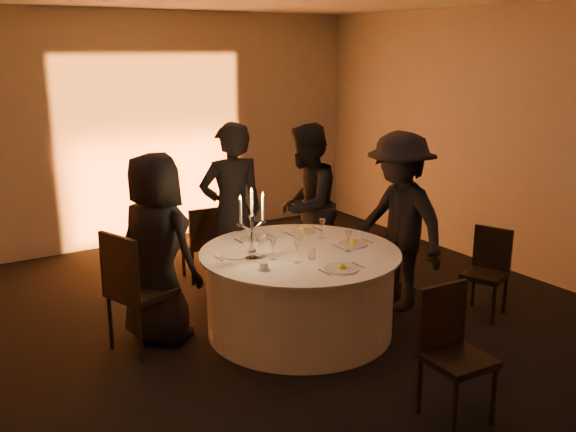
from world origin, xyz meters
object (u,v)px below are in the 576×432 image
chair_left (133,285)px  guest_left (157,249)px  chair_back_left (203,240)px  coffee_cup (264,267)px  chair_right (488,267)px  candelabra (252,235)px  guest_back_right (306,206)px  chair_back_right (304,234)px  guest_back_left (232,213)px  guest_right (399,222)px  chair_front (451,345)px  banquet_table (300,291)px

chair_left → guest_left: bearing=-85.0°
chair_back_left → coffee_cup: 2.00m
chair_right → candelabra: size_ratio=1.34×
guest_back_right → chair_back_left: bearing=-74.1°
chair_back_left → chair_back_right: chair_back_right is taller
guest_back_left → chair_back_right: bearing=-164.8°
guest_right → chair_front: bearing=-32.8°
chair_front → guest_back_right: bearing=80.8°
chair_back_right → guest_left: guest_left is taller
chair_right → banquet_table: bearing=-130.5°
guest_left → guest_right: guest_right is taller
coffee_cup → guest_back_left: bearing=73.2°
chair_back_right → coffee_cup: bearing=13.3°
chair_back_right → candelabra: (-1.32, -1.16, 0.49)m
candelabra → chair_back_left: bearing=79.5°
chair_front → candelabra: size_ratio=1.49×
chair_left → chair_back_right: size_ratio=1.18×
chair_right → guest_back_left: bearing=-152.3°
guest_back_left → coffee_cup: 1.36m
chair_front → guest_left: bearing=122.8°
chair_left → guest_right: size_ratio=0.60×
chair_left → guest_back_left: (1.27, 0.62, 0.31)m
chair_left → guest_back_right: guest_back_right is taller
candelabra → chair_left: bearing=156.6°
chair_left → guest_back_right: (2.15, 0.57, 0.28)m
candelabra → chair_back_right: bearing=41.2°
guest_back_left → guest_back_right: size_ratio=1.04×
chair_right → chair_front: 1.97m
chair_right → chair_front: (-1.65, -1.08, 0.06)m
guest_right → guest_back_right: bearing=-159.9°
guest_back_right → coffee_cup: bearing=7.9°
chair_back_left → guest_back_right: bearing=147.8°
chair_left → chair_right: 3.35m
guest_back_right → guest_left: bearing=-23.1°
guest_back_left → guest_right: size_ratio=1.04×
coffee_cup → candelabra: 0.34m
coffee_cup → chair_right: bearing=-9.2°
chair_back_left → candelabra: (-0.31, -1.67, 0.52)m
chair_back_right → guest_left: bearing=-15.1°
chair_back_right → chair_right: bearing=84.1°
banquet_table → coffee_cup: coffee_cup is taller
chair_left → guest_back_left: guest_back_left is taller
banquet_table → chair_back_right: chair_back_right is taller
guest_back_left → coffee_cup: guest_back_left is taller
banquet_table → guest_back_right: 1.34m
chair_left → chair_back_left: bearing=-63.2°
banquet_table → chair_back_left: size_ratio=2.13×
guest_left → guest_back_left: guest_back_left is taller
chair_back_right → guest_right: guest_right is taller
chair_back_right → guest_right: bearing=71.0°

